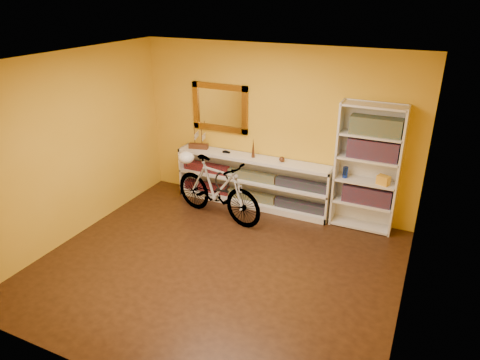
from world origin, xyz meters
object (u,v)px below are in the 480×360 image
at_px(bicycle, 217,189).
at_px(helmet, 186,157).
at_px(bookcase, 367,169).
at_px(console_unit, 252,181).

distance_m(bicycle, helmet, 0.74).
xyz_separation_m(bookcase, bicycle, (-2.10, -0.65, -0.46)).
bearing_deg(console_unit, bicycle, -116.59).
relative_size(bookcase, helmet, 7.23).
bearing_deg(console_unit, bookcase, 0.80).
height_order(console_unit, bookcase, bookcase).
distance_m(console_unit, helmet, 1.15).
bearing_deg(helmet, bookcase, 10.75).
distance_m(bookcase, bicycle, 2.24).
distance_m(console_unit, bicycle, 0.71).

